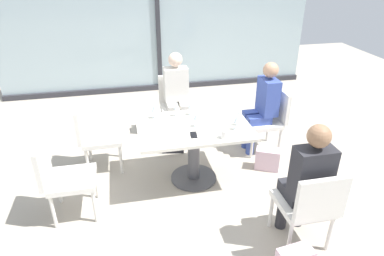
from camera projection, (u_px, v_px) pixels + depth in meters
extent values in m
plane|color=#A89E8E|center=(194.00, 178.00, 4.23)|extent=(12.00, 12.00, 0.00)
cube|color=#A2B7BC|center=(158.00, 21.00, 6.39)|extent=(5.97, 0.03, 2.70)
cube|color=#2D2D33|center=(158.00, 21.00, 6.36)|extent=(0.08, 0.06, 2.70)
cube|color=#2D2D33|center=(161.00, 87.00, 6.96)|extent=(5.97, 0.10, 0.10)
cube|color=silver|center=(194.00, 127.00, 3.90)|extent=(1.28, 0.90, 0.04)
cylinder|color=#4C4C51|center=(194.00, 154.00, 4.07)|extent=(0.14, 0.14, 0.69)
cylinder|color=#4C4C51|center=(194.00, 177.00, 4.22)|extent=(0.56, 0.56, 0.02)
cube|color=silver|center=(177.00, 109.00, 5.05)|extent=(0.46, 0.46, 0.06)
cube|color=silver|center=(174.00, 88.00, 5.16)|extent=(0.46, 0.05, 0.42)
cylinder|color=silver|center=(166.00, 130.00, 4.94)|extent=(0.04, 0.04, 0.39)
cylinder|color=silver|center=(193.00, 128.00, 5.02)|extent=(0.04, 0.04, 0.39)
cylinder|color=silver|center=(162.00, 118.00, 5.29)|extent=(0.04, 0.04, 0.39)
cylinder|color=silver|center=(188.00, 116.00, 5.37)|extent=(0.04, 0.04, 0.39)
cube|color=silver|center=(303.00, 204.00, 3.16)|extent=(0.46, 0.46, 0.06)
cube|color=silver|center=(322.00, 200.00, 2.83)|extent=(0.46, 0.05, 0.42)
cylinder|color=silver|center=(308.00, 206.00, 3.47)|extent=(0.04, 0.04, 0.39)
cylinder|color=silver|center=(271.00, 211.00, 3.40)|extent=(0.04, 0.04, 0.39)
cylinder|color=silver|center=(330.00, 234.00, 3.13)|extent=(0.04, 0.04, 0.39)
cylinder|color=silver|center=(289.00, 241.00, 3.05)|extent=(0.04, 0.04, 0.39)
cube|color=silver|center=(262.00, 122.00, 4.67)|extent=(0.46, 0.46, 0.06)
cube|color=silver|center=(281.00, 105.00, 4.60)|extent=(0.05, 0.46, 0.42)
cylinder|color=silver|center=(242.00, 132.00, 4.91)|extent=(0.04, 0.04, 0.39)
cylinder|color=silver|center=(252.00, 145.00, 4.56)|extent=(0.04, 0.04, 0.39)
cylinder|color=silver|center=(268.00, 129.00, 4.98)|extent=(0.04, 0.04, 0.39)
cylinder|color=silver|center=(280.00, 142.00, 4.63)|extent=(0.04, 0.04, 0.39)
cube|color=silver|center=(73.00, 179.00, 3.49)|extent=(0.46, 0.46, 0.06)
cube|color=silver|center=(42.00, 163.00, 3.34)|extent=(0.05, 0.46, 0.42)
cylinder|color=silver|center=(95.00, 207.00, 3.46)|extent=(0.04, 0.04, 0.39)
cylinder|color=silver|center=(96.00, 183.00, 3.81)|extent=(0.04, 0.04, 0.39)
cylinder|color=silver|center=(53.00, 212.00, 3.39)|extent=(0.04, 0.04, 0.39)
cylinder|color=silver|center=(59.00, 188.00, 3.73)|extent=(0.04, 0.04, 0.39)
cube|color=silver|center=(103.00, 138.00, 4.27)|extent=(0.46, 0.46, 0.06)
cube|color=silver|center=(79.00, 123.00, 4.12)|extent=(0.05, 0.46, 0.42)
cylinder|color=silver|center=(121.00, 160.00, 4.24)|extent=(0.04, 0.04, 0.39)
cylinder|color=silver|center=(120.00, 144.00, 4.59)|extent=(0.04, 0.04, 0.39)
cylinder|color=silver|center=(88.00, 163.00, 4.17)|extent=(0.04, 0.04, 0.39)
cylinder|color=silver|center=(89.00, 147.00, 4.51)|extent=(0.04, 0.04, 0.39)
cylinder|color=silver|center=(173.00, 127.00, 4.97)|extent=(0.11, 0.11, 0.45)
cube|color=silver|center=(172.00, 107.00, 4.93)|extent=(0.13, 0.32, 0.11)
cylinder|color=silver|center=(185.00, 126.00, 5.00)|extent=(0.11, 0.11, 0.45)
cube|color=silver|center=(184.00, 106.00, 4.96)|extent=(0.13, 0.32, 0.11)
cube|color=silver|center=(176.00, 84.00, 4.92)|extent=(0.34, 0.20, 0.48)
sphere|color=beige|center=(175.00, 60.00, 4.75)|extent=(0.20, 0.20, 0.20)
cylinder|color=#28282D|center=(299.00, 206.00, 3.42)|extent=(0.11, 0.11, 0.45)
cube|color=#28282D|center=(309.00, 190.00, 3.21)|extent=(0.13, 0.32, 0.11)
cylinder|color=#28282D|center=(283.00, 209.00, 3.38)|extent=(0.11, 0.11, 0.45)
cube|color=#28282D|center=(291.00, 192.00, 3.17)|extent=(0.13, 0.32, 0.11)
cube|color=#28282D|center=(312.00, 173.00, 2.94)|extent=(0.34, 0.20, 0.48)
sphere|color=#936B4C|center=(319.00, 136.00, 2.78)|extent=(0.20, 0.20, 0.20)
cylinder|color=#384C9E|center=(246.00, 133.00, 4.80)|extent=(0.11, 0.11, 0.45)
cube|color=#384C9E|center=(254.00, 114.00, 4.69)|extent=(0.32, 0.13, 0.11)
cylinder|color=#384C9E|center=(251.00, 139.00, 4.64)|extent=(0.11, 0.11, 0.45)
cube|color=#384C9E|center=(259.00, 120.00, 4.53)|extent=(0.32, 0.13, 0.11)
cube|color=#384C9E|center=(268.00, 96.00, 4.50)|extent=(0.20, 0.34, 0.48)
sphere|color=tan|center=(271.00, 70.00, 4.34)|extent=(0.20, 0.20, 0.20)
cylinder|color=silver|center=(177.00, 116.00, 4.13)|extent=(0.06, 0.06, 0.00)
cylinder|color=silver|center=(177.00, 112.00, 4.10)|extent=(0.01, 0.01, 0.08)
cone|color=silver|center=(177.00, 105.00, 4.06)|extent=(0.07, 0.07, 0.09)
cylinder|color=silver|center=(197.00, 126.00, 3.87)|extent=(0.06, 0.06, 0.00)
cylinder|color=silver|center=(197.00, 123.00, 3.85)|extent=(0.01, 0.01, 0.08)
cone|color=silver|center=(197.00, 116.00, 3.81)|extent=(0.07, 0.07, 0.09)
cylinder|color=silver|center=(236.00, 129.00, 3.81)|extent=(0.06, 0.06, 0.00)
cylinder|color=silver|center=(236.00, 126.00, 3.79)|extent=(0.01, 0.01, 0.08)
cone|color=silver|center=(237.00, 118.00, 3.75)|extent=(0.07, 0.07, 0.09)
cylinder|color=silver|center=(155.00, 118.00, 4.07)|extent=(0.06, 0.06, 0.00)
cylinder|color=silver|center=(155.00, 114.00, 4.05)|extent=(0.01, 0.01, 0.08)
cone|color=silver|center=(155.00, 108.00, 4.01)|extent=(0.07, 0.07, 0.09)
cylinder|color=silver|center=(238.00, 125.00, 3.91)|extent=(0.06, 0.06, 0.00)
cylinder|color=silver|center=(238.00, 121.00, 3.89)|extent=(0.01, 0.01, 0.08)
cone|color=silver|center=(239.00, 114.00, 3.85)|extent=(0.07, 0.07, 0.09)
cylinder|color=silver|center=(191.00, 114.00, 4.16)|extent=(0.06, 0.06, 0.00)
cylinder|color=silver|center=(191.00, 111.00, 4.13)|extent=(0.01, 0.01, 0.08)
cone|color=silver|center=(191.00, 104.00, 4.09)|extent=(0.07, 0.07, 0.09)
cylinder|color=white|center=(224.00, 134.00, 3.61)|extent=(0.08, 0.08, 0.09)
cube|color=black|center=(194.00, 135.00, 3.69)|extent=(0.09, 0.15, 0.01)
cube|color=#232328|center=(173.00, 142.00, 4.75)|extent=(0.32, 0.21, 0.28)
cube|color=beige|center=(267.00, 159.00, 4.36)|extent=(0.34, 0.28, 0.28)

